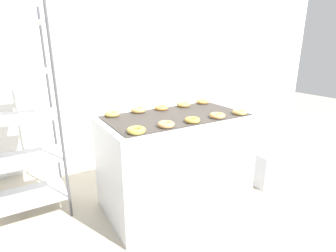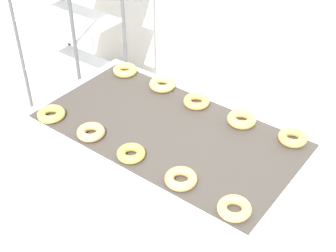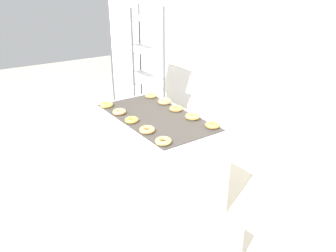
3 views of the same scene
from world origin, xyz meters
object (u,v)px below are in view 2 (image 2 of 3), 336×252
donut_near_left (91,132)px  donut_far_rightmost (293,138)px  donut_far_right (242,119)px  fryer_machine (168,196)px  baking_rack_cart (69,21)px  donut_near_center (131,153)px  donut_far_leftmost (125,70)px  donut_near_leftmost (51,114)px  donut_near_right (181,179)px  donut_far_center (197,101)px  donut_far_left (162,84)px  donut_near_rightmost (234,208)px

donut_near_left → donut_far_rightmost: size_ratio=1.00×
donut_near_left → donut_far_right: 0.74m
fryer_machine → baking_rack_cart: baking_rack_cart is taller
donut_near_center → donut_far_leftmost: 0.74m
baking_rack_cart → donut_near_leftmost: size_ratio=13.36×
donut_near_center → donut_near_right: bearing=0.5°
fryer_machine → donut_near_center: bearing=-91.9°
donut_far_center → donut_far_rightmost: bearing=2.2°
fryer_machine → donut_far_left: size_ratio=9.49×
donut_far_right → donut_near_leftmost: bearing=-145.5°
baking_rack_cart → donut_near_leftmost: baking_rack_cart is taller
baking_rack_cart → donut_near_right: (1.53, -0.80, -0.01)m
donut_far_center → donut_far_right: donut_far_right is taller
donut_far_left → donut_far_center: donut_far_left is taller
donut_far_left → fryer_machine: bearing=-48.1°
donut_near_right → donut_far_right: (-0.01, 0.52, 0.00)m
baking_rack_cart → donut_far_center: (1.25, -0.27, -0.01)m
donut_near_center → donut_far_leftmost: donut_far_leftmost is taller
baking_rack_cart → donut_near_rightmost: 1.97m
donut_near_leftmost → donut_far_right: size_ratio=0.96×
donut_near_center → donut_near_left: bearing=179.6°
donut_near_rightmost → donut_far_rightmost: donut_far_rightmost is taller
baking_rack_cart → donut_far_left: baking_rack_cart is taller
donut_near_right → donut_far_right: size_ratio=0.97×
fryer_machine → donut_near_rightmost: donut_near_rightmost is taller
donut_near_leftmost → donut_near_center: size_ratio=1.07×
donut_near_leftmost → donut_far_center: 0.74m
donut_near_center → donut_far_left: (-0.24, 0.55, 0.00)m
donut_far_leftmost → donut_near_left: bearing=-64.4°
donut_near_right → donut_far_rightmost: size_ratio=1.03×
donut_near_right → fryer_machine: bearing=135.7°
donut_far_center → donut_near_rightmost: bearing=-44.3°
donut_near_left → donut_far_left: (0.01, 0.54, 0.00)m
donut_near_center → donut_near_rightmost: 0.54m
donut_near_center → donut_far_rightmost: donut_far_rightmost is taller
donut_far_right → donut_far_rightmost: size_ratio=1.06×
donut_far_left → donut_far_right: bearing=-2.3°
baking_rack_cart → donut_near_center: (1.26, -0.80, -0.01)m
donut_near_center → baking_rack_cart: bearing=147.6°
donut_near_left → donut_near_right: size_ratio=0.97×
donut_near_left → donut_far_center: size_ratio=0.99×
donut_near_leftmost → donut_near_center: (0.52, 0.01, -0.00)m
baking_rack_cart → donut_near_center: bearing=-32.4°
donut_near_right → donut_far_left: 0.75m
donut_near_leftmost → donut_far_right: (0.78, 0.54, 0.00)m
donut_near_rightmost → donut_far_leftmost: donut_far_leftmost is taller
baking_rack_cart → donut_far_leftmost: (0.75, -0.26, -0.01)m
fryer_machine → donut_near_rightmost: size_ratio=10.04×
donut_near_rightmost → donut_far_center: size_ratio=1.00×
donut_far_left → baking_rack_cart: bearing=166.0°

